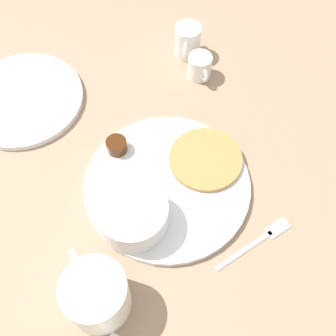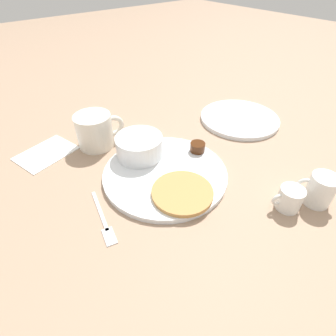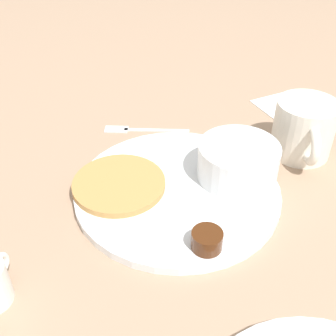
# 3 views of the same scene
# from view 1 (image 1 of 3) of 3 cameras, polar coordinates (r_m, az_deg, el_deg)

# --- Properties ---
(ground_plane) EXTENTS (4.00, 4.00, 0.00)m
(ground_plane) POSITION_cam_1_polar(r_m,az_deg,el_deg) (0.73, -0.09, -2.52)
(ground_plane) COLOR #9E7F66
(plate) EXTENTS (0.28, 0.28, 0.01)m
(plate) POSITION_cam_1_polar(r_m,az_deg,el_deg) (0.72, -0.09, -2.30)
(plate) COLOR white
(plate) RESTS_ON ground_plane
(pancake_stack) EXTENTS (0.13, 0.13, 0.01)m
(pancake_stack) POSITION_cam_1_polar(r_m,az_deg,el_deg) (0.74, 5.10, 1.20)
(pancake_stack) COLOR #B78447
(pancake_stack) RESTS_ON plate
(bowl) EXTENTS (0.11, 0.11, 0.05)m
(bowl) POSITION_cam_1_polar(r_m,az_deg,el_deg) (0.66, -4.82, -6.21)
(bowl) COLOR white
(bowl) RESTS_ON plate
(syrup_cup) EXTENTS (0.04, 0.04, 0.02)m
(syrup_cup) POSITION_cam_1_polar(r_m,az_deg,el_deg) (0.75, -6.97, 3.04)
(syrup_cup) COLOR #47230F
(syrup_cup) RESTS_ON plate
(butter_ramekin) EXTENTS (0.05, 0.05, 0.05)m
(butter_ramekin) POSITION_cam_1_polar(r_m,az_deg,el_deg) (0.67, -6.87, -6.86)
(butter_ramekin) COLOR white
(butter_ramekin) RESTS_ON plate
(coffee_mug) EXTENTS (0.12, 0.09, 0.09)m
(coffee_mug) POSITION_cam_1_polar(r_m,az_deg,el_deg) (0.62, -9.75, -16.49)
(coffee_mug) COLOR silver
(coffee_mug) RESTS_ON ground_plane
(creamer_pitcher_near) EXTENTS (0.06, 0.05, 0.05)m
(creamer_pitcher_near) POSITION_cam_1_polar(r_m,az_deg,el_deg) (0.86, 4.32, 13.57)
(creamer_pitcher_near) COLOR white
(creamer_pitcher_near) RESTS_ON ground_plane
(creamer_pitcher_far) EXTENTS (0.06, 0.07, 0.07)m
(creamer_pitcher_far) POSITION_cam_1_polar(r_m,az_deg,el_deg) (0.90, 2.66, 16.81)
(creamer_pitcher_far) COLOR white
(creamer_pitcher_far) RESTS_ON ground_plane
(fork) EXTENTS (0.05, 0.14, 0.00)m
(fork) POSITION_cam_1_polar(r_m,az_deg,el_deg) (0.70, 12.54, -9.36)
(fork) COLOR silver
(fork) RESTS_ON ground_plane
(far_plate) EXTENTS (0.23, 0.23, 0.01)m
(far_plate) POSITION_cam_1_polar(r_m,az_deg,el_deg) (0.87, -19.10, 8.82)
(far_plate) COLOR white
(far_plate) RESTS_ON ground_plane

